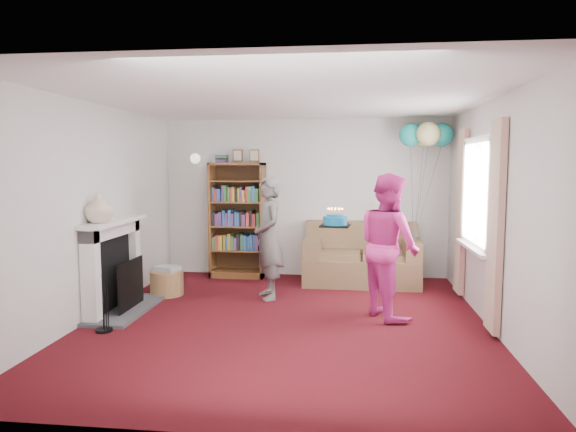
# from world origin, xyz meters

# --- Properties ---
(ground) EXTENTS (5.00, 5.00, 0.00)m
(ground) POSITION_xyz_m (0.00, 0.00, 0.00)
(ground) COLOR #35080A
(ground) RESTS_ON ground
(wall_back) EXTENTS (4.50, 0.02, 2.50)m
(wall_back) POSITION_xyz_m (0.00, 2.51, 1.25)
(wall_back) COLOR silver
(wall_back) RESTS_ON ground
(wall_left) EXTENTS (0.02, 5.00, 2.50)m
(wall_left) POSITION_xyz_m (-2.26, 0.00, 1.25)
(wall_left) COLOR silver
(wall_left) RESTS_ON ground
(wall_right) EXTENTS (0.02, 5.00, 2.50)m
(wall_right) POSITION_xyz_m (2.26, 0.00, 1.25)
(wall_right) COLOR silver
(wall_right) RESTS_ON ground
(ceiling) EXTENTS (4.50, 5.00, 0.01)m
(ceiling) POSITION_xyz_m (0.00, 0.00, 2.50)
(ceiling) COLOR white
(ceiling) RESTS_ON wall_back
(fireplace) EXTENTS (0.55, 1.80, 1.12)m
(fireplace) POSITION_xyz_m (-2.09, 0.19, 0.51)
(fireplace) COLOR #3F3F42
(fireplace) RESTS_ON ground
(window_bay) EXTENTS (0.14, 2.02, 2.20)m
(window_bay) POSITION_xyz_m (2.21, 0.60, 1.20)
(window_bay) COLOR white
(window_bay) RESTS_ON ground
(wall_sconce) EXTENTS (0.16, 0.23, 0.16)m
(wall_sconce) POSITION_xyz_m (-1.75, 2.36, 1.88)
(wall_sconce) COLOR gold
(wall_sconce) RESTS_ON ground
(bookcase) EXTENTS (0.86, 0.42, 2.02)m
(bookcase) POSITION_xyz_m (-1.05, 2.30, 0.89)
(bookcase) COLOR #472B14
(bookcase) RESTS_ON ground
(sofa) EXTENTS (1.71, 0.90, 0.90)m
(sofa) POSITION_xyz_m (0.90, 2.07, 0.34)
(sofa) COLOR brown
(sofa) RESTS_ON ground
(wicker_basket) EXTENTS (0.45, 0.45, 0.40)m
(wicker_basket) POSITION_xyz_m (-1.77, 1.00, 0.18)
(wicker_basket) COLOR #A27F4B
(wicker_basket) RESTS_ON ground
(person_striped) EXTENTS (0.59, 0.70, 1.63)m
(person_striped) POSITION_xyz_m (-0.36, 1.01, 0.81)
(person_striped) COLOR black
(person_striped) RESTS_ON ground
(person_magenta) EXTENTS (0.94, 1.02, 1.69)m
(person_magenta) POSITION_xyz_m (1.17, 0.36, 0.84)
(person_magenta) COLOR #CF2983
(person_magenta) RESTS_ON ground
(birthday_cake) EXTENTS (0.35, 0.35, 0.22)m
(birthday_cake) POSITION_xyz_m (0.54, 0.52, 1.11)
(birthday_cake) COLOR black
(birthday_cake) RESTS_ON ground
(balloons) EXTENTS (0.78, 0.78, 1.73)m
(balloons) POSITION_xyz_m (1.82, 2.14, 2.22)
(balloons) COLOR #3F3F3F
(balloons) RESTS_ON ground
(mantel_vase) EXTENTS (0.40, 0.40, 0.35)m
(mantel_vase) POSITION_xyz_m (-2.12, -0.15, 1.30)
(mantel_vase) COLOR beige
(mantel_vase) RESTS_ON fireplace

